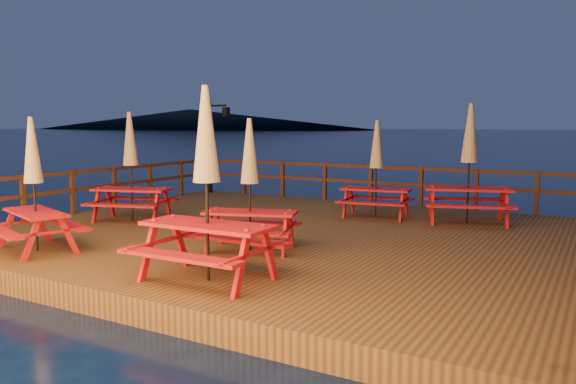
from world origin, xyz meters
name	(u,v)px	position (x,y,z in m)	size (l,w,h in m)	color
ground	(286,249)	(0.00, 0.00, 0.00)	(500.00, 500.00, 0.00)	black
deck	(286,240)	(0.00, 0.00, 0.20)	(12.00, 10.00, 0.40)	#442C15
deck_piles	(286,263)	(0.00, 0.00, -0.30)	(11.44, 9.44, 1.40)	#391C12
railing	(323,187)	(0.00, 1.78, 1.16)	(11.80, 9.75, 1.10)	#391C12
lamp_post	(213,138)	(-5.39, 4.55, 2.20)	(0.85, 0.18, 3.00)	black
headland_left	(190,119)	(-160.00, 190.00, 4.50)	(180.00, 84.00, 9.00)	black
picnic_table_0	(376,167)	(1.00, 2.63, 1.62)	(1.81, 1.57, 2.35)	#9C100E
picnic_table_1	(469,162)	(3.13, 2.89, 1.82)	(2.30, 2.08, 2.72)	#9C100E
picnic_table_2	(207,181)	(0.90, -3.85, 1.86)	(1.99, 1.64, 2.82)	#9C100E
picnic_table_3	(250,182)	(0.34, -1.90, 1.63)	(2.01, 1.83, 2.37)	#9C100E
picnic_table_4	(34,182)	(-2.97, -3.85, 1.64)	(2.03, 1.84, 2.40)	#9C100E
picnic_table_5	(131,165)	(-3.80, -0.68, 1.72)	(2.15, 1.95, 2.54)	#9C100E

